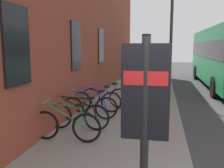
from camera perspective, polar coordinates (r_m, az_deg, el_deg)
The scene contains 10 objects.
ground at distance 9.02m, azimuth 21.54°, elevation -7.33°, with size 60.00×60.00×0.00m, color #38383A.
sidewalk_pavement at distance 10.85m, azimuth 5.18°, elevation -3.78°, with size 24.00×3.50×0.12m, color gray.
bicycle_end_of_row at distance 6.16m, azimuth -10.50°, elevation -9.27°, with size 0.48×1.77×0.97m.
bicycle_nearest_sign at distance 6.92m, azimuth -7.77°, elevation -7.19°, with size 0.48×1.77×0.97m.
bicycle_beside_lamp at distance 7.78m, azimuth -5.14°, elevation -5.37°, with size 0.62×1.72×0.97m.
bicycle_by_door at distance 8.63m, azimuth -3.62°, elevation -3.94°, with size 0.49×1.76×0.97m.
bicycle_far_end at distance 9.33m, azimuth -1.65°, elevation -2.98°, with size 0.48×1.76×0.97m.
transit_info_sign at distance 2.88m, azimuth 7.57°, elevation -4.86°, with size 0.10×0.55×2.40m.
pedestrian_near_bus at distance 10.41m, azimuth 7.22°, elevation 2.13°, with size 0.68×0.31×1.80m.
street_lamp at distance 10.75m, azimuth 13.42°, elevation 12.71°, with size 0.28×0.28×5.18m.
Camera 1 is at (-2.54, 0.65, 2.39)m, focal length 40.03 mm.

